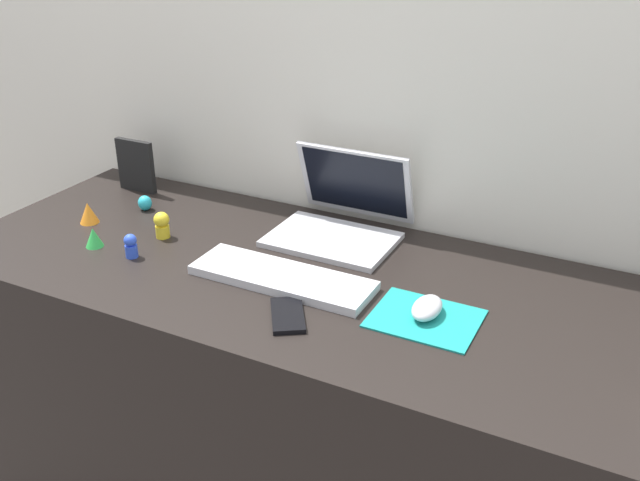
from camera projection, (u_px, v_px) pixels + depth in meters
The scene contains 13 objects.
back_wall at pixel (398, 202), 1.82m from camera, with size 3.06×0.05×1.58m, color silver.
desk at pixel (333, 414), 1.70m from camera, with size 1.86×0.66×0.74m, color black.
laptop at pixel (342, 214), 1.74m from camera, with size 0.30×0.28×0.20m.
keyboard at pixel (282, 278), 1.53m from camera, with size 0.41×0.13×0.02m, color silver.
mousepad at pixel (425, 319), 1.40m from camera, with size 0.21×0.17×0.00m, color teal.
mouse at pixel (427, 308), 1.40m from camera, with size 0.06×0.10×0.03m, color silver.
cell_phone at pixel (288, 315), 1.40m from camera, with size 0.06×0.13×0.01m, color black.
picture_frame at pixel (136, 166), 1.99m from camera, with size 0.12×0.02×0.15m, color black.
toy_figurine_blue at pixel (131, 246), 1.63m from camera, with size 0.03×0.03×0.06m.
toy_figurine_green at pixel (94, 237), 1.68m from camera, with size 0.04×0.04×0.05m, color green.
toy_figurine_yellow at pixel (162, 224), 1.72m from camera, with size 0.04×0.04×0.07m.
toy_figurine_cyan at pixel (145, 203), 1.88m from camera, with size 0.04×0.04×0.04m, color #28B7CC.
toy_figurine_orange at pixel (88, 213), 1.81m from camera, with size 0.05×0.05×0.05m, color orange.
Camera 1 is at (0.58, -1.21, 1.49)m, focal length 39.44 mm.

